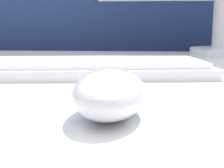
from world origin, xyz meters
TOP-DOWN VIEW (x-y plane):
  - partition_panel at (0.00, 0.65)m, footprint 5.00×0.03m
  - computer_mouse_near at (-0.03, -0.20)m, footprint 0.07×0.11m
  - keyboard at (-0.10, 0.03)m, footprint 0.44×0.20m

SIDE VIEW (x-z plane):
  - partition_panel at x=0.00m, z-range 0.00..1.43m
  - keyboard at x=-0.10m, z-range 0.78..0.80m
  - computer_mouse_near at x=-0.03m, z-range 0.78..0.82m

